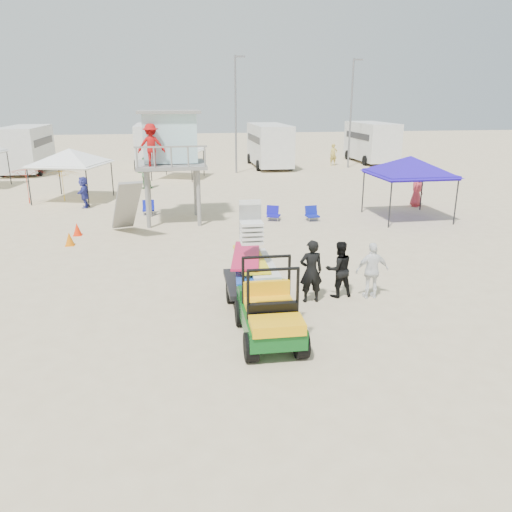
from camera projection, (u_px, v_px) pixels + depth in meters
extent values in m
plane|color=beige|center=(256.00, 359.00, 10.41)|extent=(140.00, 140.00, 0.00)
cube|color=#0C4C17|center=(269.00, 318.00, 11.10)|extent=(1.24, 2.43, 0.42)
cube|color=#FFAF0D|center=(269.00, 307.00, 11.02)|extent=(1.11, 0.69, 0.23)
cylinder|color=black|center=(252.00, 347.00, 10.27)|extent=(0.28, 0.62, 0.62)
cube|color=black|center=(253.00, 283.00, 13.27)|extent=(1.46, 2.11, 0.13)
cylinder|color=black|center=(231.00, 292.00, 13.25)|extent=(0.23, 0.55, 0.55)
imported|color=black|center=(311.00, 271.00, 13.12)|extent=(0.62, 0.41, 1.71)
imported|color=black|center=(339.00, 269.00, 13.51)|extent=(0.82, 0.67, 1.56)
imported|color=white|center=(372.00, 271.00, 13.40)|extent=(0.92, 0.40, 1.55)
cylinder|color=gray|center=(147.00, 200.00, 20.58)|extent=(0.17, 0.17, 2.40)
cube|color=gray|center=(171.00, 165.00, 21.35)|extent=(2.92, 2.92, 0.15)
cube|color=#ACD7DE|center=(170.00, 137.00, 21.28)|extent=(2.23, 1.95, 2.01)
imported|color=#B20F0F|center=(151.00, 145.00, 20.05)|extent=(1.09, 0.63, 1.68)
cylinder|color=black|center=(390.00, 204.00, 20.70)|extent=(0.06, 0.06, 2.04)
pyramid|color=#2510B4|center=(411.00, 156.00, 21.79)|extent=(3.19, 3.19, 0.80)
cube|color=#2510B4|center=(409.00, 174.00, 22.04)|extent=(3.19, 3.19, 0.18)
cylinder|color=black|center=(34.00, 188.00, 24.61)|extent=(0.06, 0.06, 1.97)
pyramid|color=white|center=(69.00, 148.00, 25.77)|extent=(4.03, 4.03, 0.80)
cube|color=white|center=(71.00, 164.00, 26.01)|extent=(4.03, 4.03, 0.18)
cylinder|color=black|center=(157.00, 167.00, 32.08)|extent=(0.06, 0.06, 1.90)
pyramid|color=white|center=(177.00, 138.00, 33.08)|extent=(3.76, 3.76, 0.80)
cube|color=white|center=(178.00, 151.00, 33.32)|extent=(3.76, 3.76, 0.18)
imported|color=red|center=(27.00, 186.00, 25.42)|extent=(2.52, 2.54, 1.86)
imported|color=#EEB015|center=(63.00, 185.00, 26.10)|extent=(2.58, 2.59, 1.68)
cone|color=#FF2B08|center=(77.00, 229.00, 19.72)|extent=(0.34, 0.34, 0.50)
cone|color=orange|center=(69.00, 239.00, 18.37)|extent=(0.34, 0.34, 0.50)
cube|color=#0F19A8|center=(148.00, 210.00, 23.29)|extent=(0.55, 0.51, 0.06)
cube|color=#0F19A8|center=(148.00, 204.00, 23.46)|extent=(0.54, 0.18, 0.44)
cylinder|color=#B2B2B7|center=(144.00, 213.00, 23.11)|extent=(0.03, 0.03, 0.20)
cube|color=#0D1897|center=(312.00, 216.00, 22.07)|extent=(0.58, 0.55, 0.06)
cube|color=#0D1897|center=(311.00, 210.00, 22.23)|extent=(0.55, 0.22, 0.44)
cylinder|color=#B2B2B7|center=(309.00, 220.00, 21.88)|extent=(0.03, 0.03, 0.20)
cube|color=#120FA3|center=(274.00, 216.00, 22.11)|extent=(0.69, 0.67, 0.06)
cube|color=#120FA3|center=(273.00, 210.00, 22.27)|extent=(0.56, 0.37, 0.44)
cylinder|color=#B2B2B7|center=(270.00, 220.00, 21.92)|extent=(0.03, 0.03, 0.20)
cube|color=silver|center=(26.00, 148.00, 36.24)|extent=(2.50, 6.80, 3.00)
cube|color=black|center=(25.00, 141.00, 36.10)|extent=(2.54, 5.44, 0.50)
cylinder|color=black|center=(1.00, 171.00, 34.40)|extent=(0.25, 0.80, 0.80)
cube|color=silver|center=(153.00, 144.00, 39.04)|extent=(2.50, 6.50, 3.00)
cube|color=black|center=(153.00, 138.00, 38.90)|extent=(2.54, 5.20, 0.50)
cylinder|color=black|center=(136.00, 165.00, 37.30)|extent=(0.25, 0.80, 0.80)
cube|color=silver|center=(269.00, 144.00, 39.02)|extent=(2.50, 7.00, 3.00)
cube|color=black|center=(269.00, 138.00, 38.88)|extent=(2.54, 5.60, 0.50)
cylinder|color=black|center=(258.00, 165.00, 37.13)|extent=(0.25, 0.80, 0.80)
cube|color=silver|center=(371.00, 141.00, 41.82)|extent=(2.50, 6.60, 3.00)
cube|color=black|center=(372.00, 136.00, 41.69)|extent=(2.54, 5.28, 0.50)
cylinder|color=black|center=(365.00, 161.00, 40.05)|extent=(0.25, 0.80, 0.80)
cylinder|color=slate|center=(236.00, 116.00, 35.05)|extent=(0.14, 0.14, 8.00)
cylinder|color=slate|center=(351.00, 115.00, 37.86)|extent=(0.14, 0.14, 8.00)
imported|color=#BD363F|center=(417.00, 189.00, 24.86)|extent=(1.00, 0.95, 1.72)
imported|color=gold|center=(333.00, 155.00, 40.01)|extent=(0.68, 0.49, 1.72)
imported|color=#303492|center=(84.00, 192.00, 24.62)|extent=(0.50, 1.44, 1.53)
imported|color=#4C8051|center=(145.00, 173.00, 29.80)|extent=(0.92, 0.73, 1.85)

